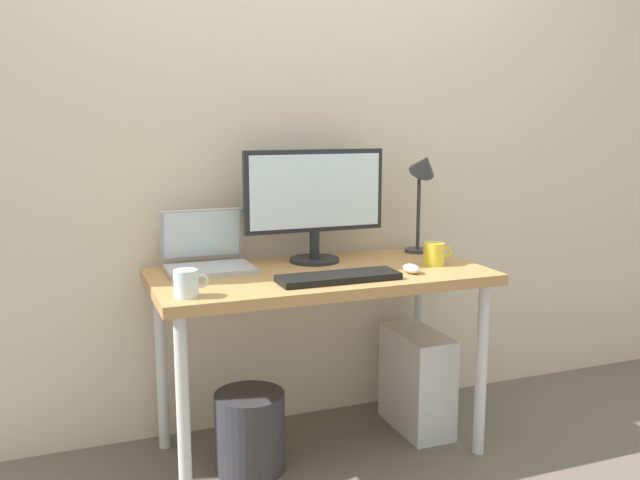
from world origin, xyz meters
name	(u,v)px	position (x,y,z in m)	size (l,w,h in m)	color
ground_plane	(320,450)	(0.00, 0.00, 0.00)	(6.00, 6.00, 0.00)	#665B51
back_wall	(288,117)	(0.00, 0.36, 1.30)	(4.40, 0.04, 2.60)	beige
desk	(320,290)	(0.00, 0.00, 0.65)	(1.26, 0.61, 0.72)	#B7844C
monitor	(315,198)	(0.04, 0.17, 0.98)	(0.58, 0.20, 0.45)	#232328
laptop	(207,254)	(-0.39, 0.19, 0.78)	(0.32, 0.28, 0.23)	#B2B2B7
desk_lamp	(423,180)	(0.53, 0.17, 1.04)	(0.11, 0.16, 0.44)	#333338
keyboard	(339,277)	(0.01, -0.16, 0.74)	(0.44, 0.14, 0.02)	black
mouse	(411,269)	(0.31, -0.15, 0.74)	(0.06, 0.09, 0.03)	silver
coffee_mug	(434,254)	(0.46, -0.05, 0.77)	(0.12, 0.09, 0.09)	yellow
glass_cup	(187,283)	(-0.54, -0.20, 0.77)	(0.11, 0.08, 0.09)	silver
computer_tower	(417,380)	(0.45, 0.04, 0.21)	(0.18, 0.36, 0.42)	silver
wastebasket	(250,432)	(-0.30, -0.05, 0.15)	(0.26, 0.26, 0.30)	#333338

